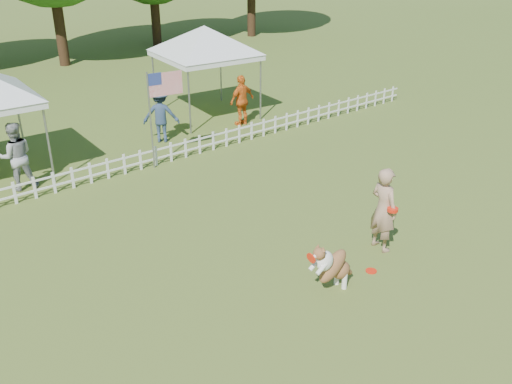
{
  "coord_description": "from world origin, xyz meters",
  "views": [
    {
      "loc": [
        -6.94,
        -6.8,
        6.46
      ],
      "look_at": [
        -0.01,
        2.0,
        1.1
      ],
      "focal_mm": 40.0,
      "sensor_mm": 36.0,
      "label": 1
    }
  ],
  "objects_px": {
    "handler": "(384,209)",
    "spectator_c": "(242,100)",
    "canopy_tent_right": "(206,73)",
    "dog": "(333,266)",
    "spectator_b": "(161,115)",
    "flag_pole": "(151,122)",
    "frisbee_on_turf": "(371,271)",
    "spectator_a": "(16,156)"
  },
  "relations": [
    {
      "from": "flag_pole",
      "to": "spectator_c",
      "type": "relative_size",
      "value": 1.6
    },
    {
      "from": "frisbee_on_turf",
      "to": "canopy_tent_right",
      "type": "xyz_separation_m",
      "value": [
        3.09,
        10.58,
        1.56
      ]
    },
    {
      "from": "flag_pole",
      "to": "spectator_a",
      "type": "height_order",
      "value": "flag_pole"
    },
    {
      "from": "dog",
      "to": "spectator_c",
      "type": "distance_m",
      "value": 10.07
    },
    {
      "from": "handler",
      "to": "spectator_a",
      "type": "xyz_separation_m",
      "value": [
        -5.13,
        7.92,
        -0.02
      ]
    },
    {
      "from": "spectator_b",
      "to": "frisbee_on_turf",
      "type": "bearing_deg",
      "value": 122.24
    },
    {
      "from": "spectator_c",
      "to": "dog",
      "type": "bearing_deg",
      "value": 57.34
    },
    {
      "from": "handler",
      "to": "flag_pole",
      "type": "bearing_deg",
      "value": 18.48
    },
    {
      "from": "handler",
      "to": "spectator_c",
      "type": "height_order",
      "value": "handler"
    },
    {
      "from": "spectator_a",
      "to": "spectator_b",
      "type": "distance_m",
      "value": 4.82
    },
    {
      "from": "dog",
      "to": "flag_pole",
      "type": "height_order",
      "value": "flag_pole"
    },
    {
      "from": "frisbee_on_turf",
      "to": "spectator_b",
      "type": "xyz_separation_m",
      "value": [
        0.47,
        9.26,
        0.88
      ]
    },
    {
      "from": "handler",
      "to": "spectator_c",
      "type": "xyz_separation_m",
      "value": [
        2.63,
        8.47,
        -0.07
      ]
    },
    {
      "from": "handler",
      "to": "flag_pole",
      "type": "relative_size",
      "value": 0.68
    },
    {
      "from": "flag_pole",
      "to": "spectator_c",
      "type": "bearing_deg",
      "value": 27.98
    },
    {
      "from": "flag_pole",
      "to": "spectator_c",
      "type": "height_order",
      "value": "flag_pole"
    },
    {
      "from": "handler",
      "to": "dog",
      "type": "distance_m",
      "value": 2.05
    },
    {
      "from": "flag_pole",
      "to": "frisbee_on_turf",
      "type": "bearing_deg",
      "value": -75.0
    },
    {
      "from": "handler",
      "to": "flag_pole",
      "type": "xyz_separation_m",
      "value": [
        -1.66,
        6.98,
        0.45
      ]
    },
    {
      "from": "dog",
      "to": "spectator_b",
      "type": "height_order",
      "value": "spectator_b"
    },
    {
      "from": "spectator_a",
      "to": "spectator_c",
      "type": "xyz_separation_m",
      "value": [
        7.76,
        0.55,
        -0.05
      ]
    },
    {
      "from": "canopy_tent_right",
      "to": "flag_pole",
      "type": "relative_size",
      "value": 1.13
    },
    {
      "from": "spectator_b",
      "to": "canopy_tent_right",
      "type": "bearing_deg",
      "value": -118.21
    },
    {
      "from": "handler",
      "to": "frisbee_on_turf",
      "type": "distance_m",
      "value": 1.36
    },
    {
      "from": "handler",
      "to": "frisbee_on_turf",
      "type": "xyz_separation_m",
      "value": [
        -0.85,
        -0.51,
        -0.93
      ]
    },
    {
      "from": "flag_pole",
      "to": "spectator_a",
      "type": "xyz_separation_m",
      "value": [
        -3.46,
        0.94,
        -0.47
      ]
    },
    {
      "from": "dog",
      "to": "flag_pole",
      "type": "xyz_separation_m",
      "value": [
        0.29,
        7.47,
        0.82
      ]
    },
    {
      "from": "flag_pole",
      "to": "spectator_c",
      "type": "distance_m",
      "value": 4.57
    },
    {
      "from": "handler",
      "to": "spectator_c",
      "type": "bearing_deg",
      "value": -12.15
    },
    {
      "from": "dog",
      "to": "spectator_a",
      "type": "relative_size",
      "value": 0.62
    },
    {
      "from": "frisbee_on_turf",
      "to": "spectator_a",
      "type": "relative_size",
      "value": 0.12
    },
    {
      "from": "dog",
      "to": "frisbee_on_turf",
      "type": "xyz_separation_m",
      "value": [
        1.11,
        -0.02,
        -0.56
      ]
    },
    {
      "from": "dog",
      "to": "spectator_b",
      "type": "bearing_deg",
      "value": 78.31
    },
    {
      "from": "dog",
      "to": "canopy_tent_right",
      "type": "relative_size",
      "value": 0.36
    },
    {
      "from": "frisbee_on_turf",
      "to": "spectator_c",
      "type": "xyz_separation_m",
      "value": [
        3.48,
        8.99,
        0.86
      ]
    },
    {
      "from": "flag_pole",
      "to": "spectator_b",
      "type": "relative_size",
      "value": 1.56
    },
    {
      "from": "spectator_b",
      "to": "flag_pole",
      "type": "bearing_deg",
      "value": 89.2
    },
    {
      "from": "spectator_a",
      "to": "spectator_b",
      "type": "bearing_deg",
      "value": -158.52
    },
    {
      "from": "handler",
      "to": "canopy_tent_right",
      "type": "height_order",
      "value": "canopy_tent_right"
    },
    {
      "from": "spectator_b",
      "to": "spectator_c",
      "type": "distance_m",
      "value": 3.02
    },
    {
      "from": "spectator_b",
      "to": "spectator_c",
      "type": "bearing_deg",
      "value": -150.1
    },
    {
      "from": "canopy_tent_right",
      "to": "spectator_b",
      "type": "relative_size",
      "value": 1.76
    }
  ]
}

